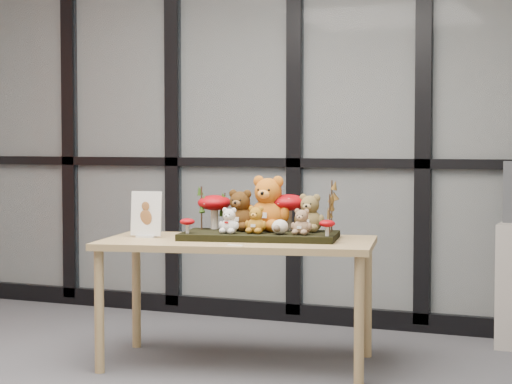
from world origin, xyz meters
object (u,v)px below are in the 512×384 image
at_px(bear_beige_small, 302,220).
at_px(mushroom_front_right, 327,227).
at_px(mushroom_back_left, 215,210).
at_px(mushroom_back_right, 288,211).
at_px(bear_white_bow, 229,219).
at_px(bear_small_yellow, 256,218).
at_px(bear_brown_medium, 240,208).
at_px(mushroom_front_left, 187,225).
at_px(diorama_tray, 260,236).
at_px(plush_cream_hedgehog, 280,226).
at_px(bear_tan_back, 310,211).
at_px(display_table, 238,252).
at_px(bear_pooh_yellow, 268,201).
at_px(sign_holder, 146,217).

xyz_separation_m(bear_beige_small, mushroom_front_right, (0.14, -0.01, -0.03)).
bearing_deg(mushroom_back_left, mushroom_back_right, 10.04).
bearing_deg(bear_white_bow, mushroom_back_left, 119.82).
bearing_deg(bear_small_yellow, bear_brown_medium, 130.03).
distance_m(bear_brown_medium, mushroom_front_left, 0.32).
distance_m(diorama_tray, plush_cream_hedgehog, 0.17).
bearing_deg(bear_beige_small, bear_small_yellow, 173.00).
relative_size(bear_white_bow, mushroom_back_right, 0.69).
bearing_deg(mushroom_back_left, bear_tan_back, 6.17).
distance_m(bear_beige_small, plush_cream_hedgehog, 0.12).
bearing_deg(plush_cream_hedgehog, mushroom_back_right, 87.43).
height_order(bear_beige_small, mushroom_front_left, bear_beige_small).
relative_size(bear_beige_small, plush_cream_hedgehog, 1.74).
bearing_deg(bear_beige_small, mushroom_back_left, 155.70).
xyz_separation_m(display_table, bear_white_bow, (-0.03, -0.05, 0.18)).
distance_m(display_table, bear_tan_back, 0.44).
bearing_deg(bear_pooh_yellow, bear_small_yellow, -104.21).
height_order(diorama_tray, mushroom_front_left, mushroom_front_left).
bearing_deg(bear_brown_medium, display_table, -83.65).
xyz_separation_m(diorama_tray, bear_brown_medium, (-0.13, 0.04, 0.14)).
bearing_deg(bear_small_yellow, sign_holder, 177.53).
height_order(bear_small_yellow, mushroom_front_right, bear_small_yellow).
relative_size(display_table, bear_white_bow, 10.33).
distance_m(bear_tan_back, bear_beige_small, 0.18).
distance_m(bear_pooh_yellow, bear_white_bow, 0.27).
bearing_deg(mushroom_back_left, diorama_tray, -14.17).
distance_m(diorama_tray, bear_small_yellow, 0.12).
bearing_deg(mushroom_back_right, mushroom_back_left, -169.96).
height_order(bear_pooh_yellow, mushroom_back_right, bear_pooh_yellow).
xyz_separation_m(bear_beige_small, sign_holder, (-0.85, -0.13, 0.00)).
bearing_deg(plush_cream_hedgehog, bear_pooh_yellow, 116.85).
distance_m(bear_pooh_yellow, sign_holder, 0.67).
bearing_deg(bear_white_bow, bear_brown_medium, 81.47).
relative_size(mushroom_front_right, sign_holder, 0.37).
xyz_separation_m(bear_brown_medium, mushroom_front_left, (-0.20, -0.24, -0.08)).
relative_size(display_table, bear_brown_medium, 6.30).
xyz_separation_m(mushroom_front_right, sign_holder, (-0.99, -0.12, 0.03)).
bearing_deg(bear_tan_back, plush_cream_hedgehog, -127.40).
distance_m(diorama_tray, mushroom_front_left, 0.39).
height_order(display_table, mushroom_back_left, mushroom_back_left).
xyz_separation_m(bear_tan_back, bear_small_yellow, (-0.23, -0.20, -0.03)).
distance_m(mushroom_front_left, sign_holder, 0.27).
bearing_deg(mushroom_front_right, display_table, -177.25).
height_order(bear_white_bow, mushroom_front_left, bear_white_bow).
bearing_deg(mushroom_front_left, plush_cream_hedgehog, 15.93).
distance_m(mushroom_back_right, sign_holder, 0.77).
height_order(diorama_tray, mushroom_front_right, mushroom_front_right).
bearing_deg(bear_brown_medium, bear_white_bow, -98.53).
height_order(display_table, bear_white_bow, bear_white_bow).
height_order(bear_tan_back, mushroom_front_left, bear_tan_back).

